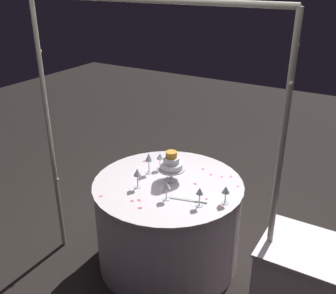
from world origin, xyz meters
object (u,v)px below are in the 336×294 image
object	(u,v)px
tiered_cake	(171,164)
wine_glass_0	(137,173)
side_table	(295,294)
wine_glass_3	(149,158)
cake_knife	(190,200)
decorative_arch	(144,120)
wine_glass_2	(160,157)
wine_glass_1	(166,186)
main_table	(168,222)
wine_glass_4	(226,191)
wine_glass_5	(200,192)

from	to	relation	value
tiered_cake	wine_glass_0	world-z (taller)	tiered_cake
side_table	wine_glass_3	distance (m)	1.49
side_table	wine_glass_0	size ratio (longest dim) A/B	4.73
wine_glass_0	cake_knife	world-z (taller)	wine_glass_0
wine_glass_0	wine_glass_3	bearing A→B (deg)	-76.96
side_table	wine_glass_0	world-z (taller)	wine_glass_0
decorative_arch	wine_glass_2	bearing A→B (deg)	-69.62
decorative_arch	wine_glass_2	distance (m)	0.76
tiered_cake	wine_glass_1	world-z (taller)	tiered_cake
tiered_cake	wine_glass_3	size ratio (longest dim) A/B	1.40
main_table	wine_glass_4	size ratio (longest dim) A/B	8.60
wine_glass_2	wine_glass_5	bearing A→B (deg)	147.52
tiered_cake	wine_glass_4	bearing A→B (deg)	169.36
decorative_arch	wine_glass_4	world-z (taller)	decorative_arch
side_table	wine_glass_5	world-z (taller)	wine_glass_5
wine_glass_4	tiered_cake	bearing A→B (deg)	-10.64
wine_glass_1	wine_glass_4	distance (m)	0.44
cake_knife	main_table	bearing A→B (deg)	-27.56
main_table	cake_knife	world-z (taller)	cake_knife
main_table	wine_glass_4	distance (m)	0.71
main_table	wine_glass_5	world-z (taller)	wine_glass_5
wine_glass_0	wine_glass_2	distance (m)	0.36
main_table	tiered_cake	world-z (taller)	tiered_cake
main_table	wine_glass_0	xyz separation A→B (m)	(0.17, 0.18, 0.51)
tiered_cake	wine_glass_4	distance (m)	0.53
main_table	wine_glass_2	size ratio (longest dim) A/B	8.33
decorative_arch	wine_glass_4	distance (m)	0.80
wine_glass_0	side_table	bearing A→B (deg)	176.15
wine_glass_1	wine_glass_3	xyz separation A→B (m)	(0.34, -0.29, 0.03)
decorative_arch	main_table	world-z (taller)	decorative_arch
wine_glass_5	cake_knife	size ratio (longest dim) A/B	0.52
wine_glass_1	wine_glass_3	world-z (taller)	wine_glass_3
wine_glass_1	cake_knife	size ratio (longest dim) A/B	0.51
wine_glass_0	cake_knife	xyz separation A→B (m)	(-0.45, -0.04, -0.12)
wine_glass_1	wine_glass_0	bearing A→B (deg)	-7.35
tiered_cake	wine_glass_2	bearing A→B (deg)	-34.83
side_table	wine_glass_0	xyz separation A→B (m)	(1.30, -0.09, 0.50)
main_table	side_table	size ratio (longest dim) A/B	1.56
tiered_cake	cake_knife	bearing A→B (deg)	144.94
decorative_arch	wine_glass_3	size ratio (longest dim) A/B	11.98
wine_glass_1	wine_glass_3	distance (m)	0.45
side_table	wine_glass_0	bearing A→B (deg)	-3.85
side_table	wine_glass_5	bearing A→B (deg)	-7.23
tiered_cake	wine_glass_3	bearing A→B (deg)	-4.16
wine_glass_0	wine_glass_4	distance (m)	0.70
main_table	cake_knife	size ratio (longest dim) A/B	4.20
decorative_arch	wine_glass_1	world-z (taller)	decorative_arch
decorative_arch	cake_knife	bearing A→B (deg)	-147.64
main_table	wine_glass_4	bearing A→B (deg)	174.98
wine_glass_2	cake_knife	distance (m)	0.58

